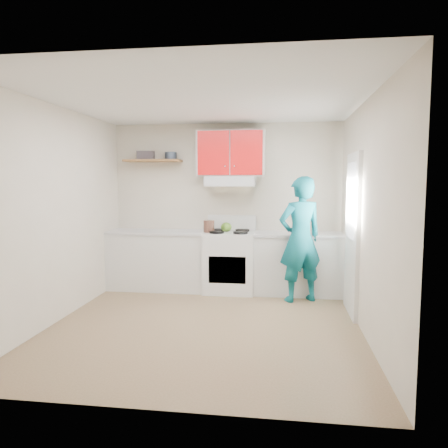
# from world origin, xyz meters

# --- Properties ---
(floor) EXTENTS (3.80, 3.80, 0.00)m
(floor) POSITION_xyz_m (0.00, 0.00, 0.00)
(floor) COLOR brown
(floor) RESTS_ON ground
(ceiling) EXTENTS (3.60, 3.80, 0.04)m
(ceiling) POSITION_xyz_m (0.00, 0.00, 2.60)
(ceiling) COLOR white
(ceiling) RESTS_ON floor
(back_wall) EXTENTS (3.60, 0.04, 2.60)m
(back_wall) POSITION_xyz_m (0.00, 1.90, 1.30)
(back_wall) COLOR beige
(back_wall) RESTS_ON floor
(front_wall) EXTENTS (3.60, 0.04, 2.60)m
(front_wall) POSITION_xyz_m (0.00, -1.90, 1.30)
(front_wall) COLOR beige
(front_wall) RESTS_ON floor
(left_wall) EXTENTS (0.04, 3.80, 2.60)m
(left_wall) POSITION_xyz_m (-1.80, 0.00, 1.30)
(left_wall) COLOR beige
(left_wall) RESTS_ON floor
(right_wall) EXTENTS (0.04, 3.80, 2.60)m
(right_wall) POSITION_xyz_m (1.80, 0.00, 1.30)
(right_wall) COLOR beige
(right_wall) RESTS_ON floor
(door) EXTENTS (0.05, 0.85, 2.05)m
(door) POSITION_xyz_m (1.78, 0.70, 1.02)
(door) COLOR white
(door) RESTS_ON floor
(door_glass) EXTENTS (0.01, 0.55, 0.95)m
(door_glass) POSITION_xyz_m (1.75, 0.70, 1.45)
(door_glass) COLOR white
(door_glass) RESTS_ON door
(counter_left) EXTENTS (1.52, 0.60, 0.90)m
(counter_left) POSITION_xyz_m (-1.04, 1.60, 0.45)
(counter_left) COLOR silver
(counter_left) RESTS_ON floor
(counter_right) EXTENTS (1.32, 0.60, 0.90)m
(counter_right) POSITION_xyz_m (1.14, 1.60, 0.45)
(counter_right) COLOR silver
(counter_right) RESTS_ON floor
(stove) EXTENTS (0.76, 0.65, 0.92)m
(stove) POSITION_xyz_m (0.10, 1.57, 0.46)
(stove) COLOR white
(stove) RESTS_ON floor
(range_hood) EXTENTS (0.76, 0.44, 0.15)m
(range_hood) POSITION_xyz_m (0.10, 1.68, 1.70)
(range_hood) COLOR silver
(range_hood) RESTS_ON back_wall
(upper_cabinets) EXTENTS (1.02, 0.33, 0.70)m
(upper_cabinets) POSITION_xyz_m (0.10, 1.73, 2.12)
(upper_cabinets) COLOR red
(upper_cabinets) RESTS_ON back_wall
(shelf) EXTENTS (0.90, 0.30, 0.04)m
(shelf) POSITION_xyz_m (-1.15, 1.75, 2.02)
(shelf) COLOR brown
(shelf) RESTS_ON back_wall
(books) EXTENTS (0.28, 0.22, 0.14)m
(books) POSITION_xyz_m (-1.27, 1.78, 2.11)
(books) COLOR #423A40
(books) RESTS_ON shelf
(tin) EXTENTS (0.23, 0.23, 0.12)m
(tin) POSITION_xyz_m (-0.87, 1.79, 2.10)
(tin) COLOR #333D4C
(tin) RESTS_ON shelf
(kettle) EXTENTS (0.21, 0.21, 0.14)m
(kettle) POSITION_xyz_m (0.04, 1.64, 0.99)
(kettle) COLOR #4C7520
(kettle) RESTS_ON stove
(crock) EXTENTS (0.21, 0.21, 0.20)m
(crock) POSITION_xyz_m (-0.22, 1.54, 1.00)
(crock) COLOR #4F2E22
(crock) RESTS_ON counter_left
(cutting_board) EXTENTS (0.34, 0.29, 0.02)m
(cutting_board) POSITION_xyz_m (1.06, 1.56, 0.91)
(cutting_board) COLOR olive
(cutting_board) RESTS_ON counter_right
(silicone_mat) EXTENTS (0.38, 0.34, 0.01)m
(silicone_mat) POSITION_xyz_m (1.34, 1.60, 0.90)
(silicone_mat) COLOR red
(silicone_mat) RESTS_ON counter_right
(person) EXTENTS (0.76, 0.65, 1.77)m
(person) POSITION_xyz_m (1.15, 1.18, 0.88)
(person) COLOR #0C616D
(person) RESTS_ON floor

